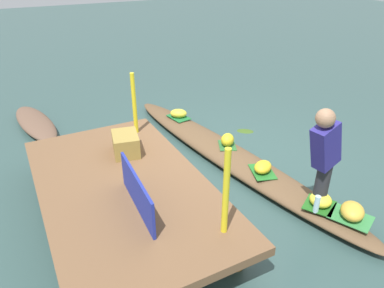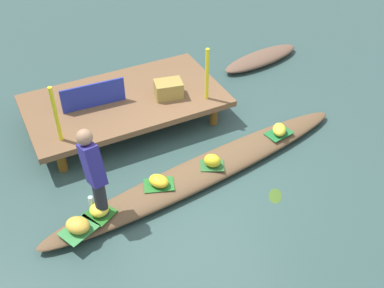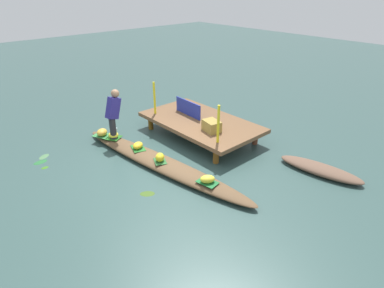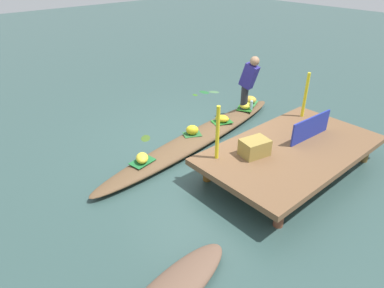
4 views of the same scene
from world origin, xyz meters
name	(u,v)px [view 2 (image 2 of 4)]	position (x,y,z in m)	size (l,w,h in m)	color
canal_water	(204,175)	(0.00, 0.00, 0.00)	(40.00, 40.00, 0.00)	#304B47
dock_platform	(125,101)	(-0.53, 1.78, 0.40)	(3.20, 1.80, 0.46)	brown
vendor_boat	(204,171)	(0.00, 0.00, 0.10)	(5.08, 0.61, 0.19)	brown
moored_boat	(261,58)	(2.59, 2.43, 0.09)	(1.81, 0.50, 0.19)	brown
leaf_mat_0	(279,133)	(1.41, 0.14, 0.20)	(0.41, 0.27, 0.01)	#1D6730
banana_bunch_0	(279,130)	(1.41, 0.14, 0.27)	(0.29, 0.21, 0.15)	yellow
leaf_mat_1	(159,185)	(-0.74, -0.07, 0.20)	(0.41, 0.28, 0.01)	#236C27
banana_bunch_1	(159,181)	(-0.74, -0.07, 0.27)	(0.29, 0.21, 0.15)	gold
leaf_mat_2	(79,230)	(-1.96, -0.35, 0.20)	(0.44, 0.33, 0.01)	#358342
banana_bunch_2	(78,225)	(-1.96, -0.35, 0.28)	(0.31, 0.25, 0.18)	gold
leaf_mat_3	(100,213)	(-1.64, -0.21, 0.20)	(0.34, 0.33, 0.01)	#21611E
banana_bunch_3	(99,209)	(-1.64, -0.21, 0.27)	(0.24, 0.25, 0.16)	yellow
leaf_mat_4	(212,166)	(0.10, -0.05, 0.20)	(0.34, 0.25, 0.01)	#29632E
banana_bunch_4	(212,161)	(0.10, -0.05, 0.29)	(0.24, 0.19, 0.19)	yellow
vendor_person	(94,170)	(-1.61, -0.15, 0.89)	(0.24, 0.44, 1.24)	#28282D
water_bottle	(91,203)	(-1.70, -0.08, 0.30)	(0.06, 0.06, 0.22)	silver
market_banner	(93,95)	(-1.03, 1.78, 0.66)	(1.02, 0.03, 0.41)	navy
railing_post_west	(56,115)	(-1.73, 1.18, 0.91)	(0.06, 0.06, 0.90)	yellow
railing_post_east	(207,74)	(0.67, 1.18, 0.91)	(0.06, 0.06, 0.90)	yellow
produce_crate	(169,89)	(0.14, 1.51, 0.60)	(0.44, 0.32, 0.27)	olive
drifting_plant_3	(275,196)	(0.70, -0.82, 0.00)	(0.30, 0.19, 0.01)	#3A581D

